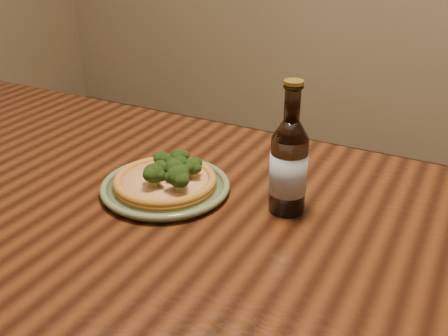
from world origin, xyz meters
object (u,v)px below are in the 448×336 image
at_px(table, 100,231).
at_px(plate, 166,187).
at_px(pizza, 167,179).
at_px(beer_bottle, 289,165).

distance_m(table, plate, 0.18).
bearing_deg(pizza, table, -151.96).
bearing_deg(plate, pizza, 12.59).
xyz_separation_m(table, beer_bottle, (0.36, 0.11, 0.19)).
distance_m(plate, pizza, 0.02).
relative_size(pizza, beer_bottle, 0.82).
relative_size(plate, pizza, 1.26).
bearing_deg(plate, beer_bottle, 10.85).
relative_size(table, beer_bottle, 6.37).
xyz_separation_m(plate, beer_bottle, (0.24, 0.05, 0.08)).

